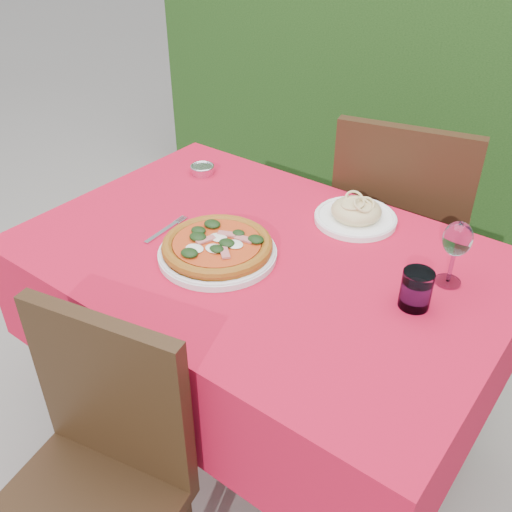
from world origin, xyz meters
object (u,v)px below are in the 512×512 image
Objects in this scene: chair_far at (399,230)px; pizza_plate at (217,248)px; chair_near at (94,473)px; steel_ramekin at (202,170)px; water_glass at (416,291)px; wine_glass at (457,241)px; fork at (162,232)px; pasta_plate at (356,214)px.

chair_far reaches higher than pizza_plate.
chair_near is 1.25m from chair_far.
pizza_plate is 4.28× the size of steel_ramekin.
chair_far is 0.71m from water_glass.
chair_near is at bearing -81.39° from pizza_plate.
chair_near is at bearing -119.54° from wine_glass.
chair_far is 0.71m from steel_ramekin.
steel_ramekin is at bearing 110.13° from fork.
steel_ramekin is (-0.88, 0.09, -0.11)m from wine_glass.
wine_glass is (0.32, -0.47, 0.32)m from chair_far.
steel_ramekin is (-0.56, -0.38, 0.21)m from chair_far.
wine_glass reaches higher than pizza_plate.
wine_glass is at bearing 15.48° from fork.
steel_ramekin reaches higher than fork.
fork is (-0.39, -0.38, -0.02)m from pasta_plate.
pasta_plate is 0.39m from water_glass.
fork is 0.38m from steel_ramekin.
pizza_plate is at bearing -153.91° from wine_glass.
wine_glass is 2.36× the size of steel_ramekin.
chair_far is 10.24× the size of water_glass.
chair_near is at bearing 71.07° from chair_far.
chair_far is 0.65m from wine_glass.
pasta_plate is 0.55m from fork.
pasta_plate is at bearing 3.72° from steel_ramekin.
water_glass is 0.52× the size of fork.
water_glass is 0.70m from fork.
pizza_plate is 0.42m from pasta_plate.
chair_near reaches higher than water_glass.
pasta_plate is at bearing 62.51° from pizza_plate.
chair_far is 0.85m from fork.
chair_near is 5.06× the size of wine_glass.
wine_glass is (0.32, -0.12, 0.10)m from pasta_plate.
water_glass is 0.88m from steel_ramekin.
water_glass reaches higher than pizza_plate.
pizza_plate reaches higher than fork.
chair_near reaches higher than fork.
chair_near is 9.15× the size of water_glass.
fork is 2.50× the size of steel_ramekin.
wine_glass is at bearing 48.30° from chair_near.
wine_glass reaches higher than water_glass.
pasta_plate is 1.38× the size of wine_glass.
wine_glass is at bearing 111.10° from chair_far.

